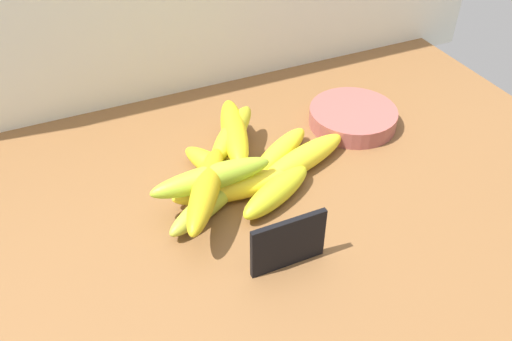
{
  "coord_description": "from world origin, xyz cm",
  "views": [
    {
      "loc": [
        -31.74,
        -56.59,
        61.27
      ],
      "look_at": [
        -4.89,
        2.78,
        8.0
      ],
      "focal_mm": 38.19,
      "sensor_mm": 36.0,
      "label": 1
    }
  ],
  "objects_px": {
    "banana_3": "(280,152)",
    "banana_8": "(234,133)",
    "chalkboard_sign": "(288,245)",
    "banana_1": "(276,191)",
    "banana_6": "(302,159)",
    "banana_2": "(210,202)",
    "banana_4": "(229,149)",
    "fruit_bowl": "(353,117)",
    "banana_7": "(212,177)",
    "banana_0": "(234,187)",
    "banana_5": "(219,170)",
    "banana_10": "(206,189)",
    "banana_9": "(232,133)"
  },
  "relations": [
    {
      "from": "banana_3",
      "to": "banana_8",
      "type": "xyz_separation_m",
      "value": [
        -0.07,
        0.04,
        0.04
      ]
    },
    {
      "from": "banana_3",
      "to": "banana_8",
      "type": "height_order",
      "value": "banana_8"
    },
    {
      "from": "chalkboard_sign",
      "to": "banana_9",
      "type": "height_order",
      "value": "chalkboard_sign"
    },
    {
      "from": "banana_1",
      "to": "banana_5",
      "type": "bearing_deg",
      "value": 125.29
    },
    {
      "from": "banana_7",
      "to": "banana_1",
      "type": "bearing_deg",
      "value": -19.02
    },
    {
      "from": "fruit_bowl",
      "to": "banana_7",
      "type": "bearing_deg",
      "value": -162.28
    },
    {
      "from": "banana_4",
      "to": "banana_7",
      "type": "xyz_separation_m",
      "value": [
        -0.07,
        -0.1,
        0.04
      ]
    },
    {
      "from": "chalkboard_sign",
      "to": "banana_5",
      "type": "relative_size",
      "value": 0.68
    },
    {
      "from": "chalkboard_sign",
      "to": "banana_7",
      "type": "height_order",
      "value": "chalkboard_sign"
    },
    {
      "from": "banana_6",
      "to": "banana_10",
      "type": "bearing_deg",
      "value": -166.58
    },
    {
      "from": "banana_4",
      "to": "banana_7",
      "type": "relative_size",
      "value": 1.03
    },
    {
      "from": "fruit_bowl",
      "to": "banana_5",
      "type": "bearing_deg",
      "value": -170.8
    },
    {
      "from": "banana_8",
      "to": "banana_7",
      "type": "bearing_deg",
      "value": -128.64
    },
    {
      "from": "chalkboard_sign",
      "to": "banana_1",
      "type": "xyz_separation_m",
      "value": [
        0.04,
        0.12,
        -0.02
      ]
    },
    {
      "from": "banana_8",
      "to": "banana_6",
      "type": "bearing_deg",
      "value": -38.74
    },
    {
      "from": "banana_4",
      "to": "banana_5",
      "type": "relative_size",
      "value": 1.22
    },
    {
      "from": "fruit_bowl",
      "to": "banana_5",
      "type": "relative_size",
      "value": 1.01
    },
    {
      "from": "banana_1",
      "to": "banana_5",
      "type": "relative_size",
      "value": 0.94
    },
    {
      "from": "banana_6",
      "to": "fruit_bowl",
      "type": "bearing_deg",
      "value": 27.99
    },
    {
      "from": "fruit_bowl",
      "to": "banana_3",
      "type": "height_order",
      "value": "banana_3"
    },
    {
      "from": "banana_6",
      "to": "banana_2",
      "type": "bearing_deg",
      "value": -169.35
    },
    {
      "from": "banana_1",
      "to": "banana_5",
      "type": "xyz_separation_m",
      "value": [
        -0.06,
        0.09,
        -0.0
      ]
    },
    {
      "from": "banana_4",
      "to": "fruit_bowl",
      "type": "bearing_deg",
      "value": -0.3
    },
    {
      "from": "fruit_bowl",
      "to": "banana_2",
      "type": "xyz_separation_m",
      "value": [
        -0.33,
        -0.11,
        0.0
      ]
    },
    {
      "from": "banana_7",
      "to": "banana_10",
      "type": "xyz_separation_m",
      "value": [
        -0.02,
        -0.02,
        0.0
      ]
    },
    {
      "from": "banana_5",
      "to": "banana_6",
      "type": "height_order",
      "value": "banana_6"
    },
    {
      "from": "fruit_bowl",
      "to": "banana_2",
      "type": "bearing_deg",
      "value": -160.95
    },
    {
      "from": "chalkboard_sign",
      "to": "banana_3",
      "type": "height_order",
      "value": "chalkboard_sign"
    },
    {
      "from": "chalkboard_sign",
      "to": "banana_1",
      "type": "relative_size",
      "value": 0.72
    },
    {
      "from": "banana_1",
      "to": "banana_4",
      "type": "relative_size",
      "value": 0.77
    },
    {
      "from": "chalkboard_sign",
      "to": "banana_1",
      "type": "bearing_deg",
      "value": 70.89
    },
    {
      "from": "banana_1",
      "to": "banana_4",
      "type": "distance_m",
      "value": 0.14
    },
    {
      "from": "banana_6",
      "to": "banana_7",
      "type": "bearing_deg",
      "value": -172.57
    },
    {
      "from": "chalkboard_sign",
      "to": "banana_3",
      "type": "relative_size",
      "value": 0.69
    },
    {
      "from": "chalkboard_sign",
      "to": "banana_10",
      "type": "relative_size",
      "value": 0.57
    },
    {
      "from": "banana_1",
      "to": "banana_6",
      "type": "height_order",
      "value": "banana_6"
    },
    {
      "from": "banana_2",
      "to": "banana_10",
      "type": "relative_size",
      "value": 0.9
    },
    {
      "from": "fruit_bowl",
      "to": "banana_7",
      "type": "relative_size",
      "value": 0.85
    },
    {
      "from": "banana_2",
      "to": "banana_10",
      "type": "xyz_separation_m",
      "value": [
        -0.01,
        -0.01,
        0.04
      ]
    },
    {
      "from": "banana_4",
      "to": "banana_5",
      "type": "xyz_separation_m",
      "value": [
        -0.04,
        -0.05,
        0.0
      ]
    },
    {
      "from": "banana_1",
      "to": "banana_6",
      "type": "bearing_deg",
      "value": 35.93
    },
    {
      "from": "chalkboard_sign",
      "to": "banana_8",
      "type": "relative_size",
      "value": 0.57
    },
    {
      "from": "fruit_bowl",
      "to": "banana_5",
      "type": "distance_m",
      "value": 0.29
    },
    {
      "from": "fruit_bowl",
      "to": "banana_1",
      "type": "xyz_separation_m",
      "value": [
        -0.23,
        -0.13,
        0.0
      ]
    },
    {
      "from": "banana_1",
      "to": "banana_8",
      "type": "relative_size",
      "value": 0.78
    },
    {
      "from": "banana_1",
      "to": "banana_5",
      "type": "distance_m",
      "value": 0.11
    },
    {
      "from": "banana_3",
      "to": "banana_6",
      "type": "distance_m",
      "value": 0.04
    },
    {
      "from": "banana_2",
      "to": "banana_7",
      "type": "distance_m",
      "value": 0.04
    },
    {
      "from": "fruit_bowl",
      "to": "banana_6",
      "type": "xyz_separation_m",
      "value": [
        -0.15,
        -0.08,
        0.0
      ]
    },
    {
      "from": "banana_0",
      "to": "banana_5",
      "type": "xyz_separation_m",
      "value": [
        -0.01,
        0.05,
        -0.0
      ]
    }
  ]
}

